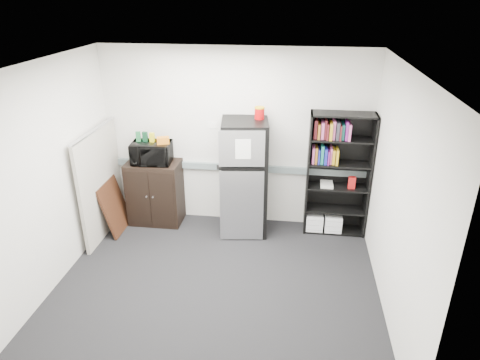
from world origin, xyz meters
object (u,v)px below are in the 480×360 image
Objects in this scene: cubicle_partition at (101,183)px; refrigerator at (245,178)px; cabinet at (155,192)px; microwave at (152,153)px; bookshelf at (337,172)px.

refrigerator is (2.08, 0.34, 0.05)m from cubicle_partition.
cabinet is 1.73× the size of microwave.
bookshelf is at bearing 1.37° from cabinet.
refrigerator is at bearing -173.75° from bookshelf.
cubicle_partition reaches higher than cabinet.
bookshelf is 1.84× the size of cabinet.
microwave is at bearing 31.34° from cubicle_partition.
microwave is at bearing 170.15° from refrigerator.
cubicle_partition is 2.80× the size of microwave.
cubicle_partition is 0.85m from cabinet.
refrigerator is (1.41, -0.06, -0.30)m from microwave.
cubicle_partition is at bearing -171.87° from bookshelf.
bookshelf is at bearing -1.00° from refrigerator.
bookshelf is 2.78m from cabinet.
refrigerator is (-1.33, -0.15, -0.11)m from bookshelf.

